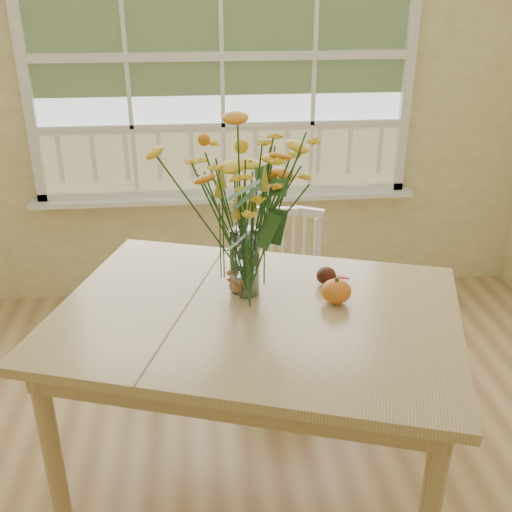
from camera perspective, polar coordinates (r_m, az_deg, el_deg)
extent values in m
cube|color=#CFBE84|center=(3.74, -3.24, 15.48)|extent=(4.00, 0.02, 2.70)
cube|color=silver|center=(3.69, -3.30, 18.50)|extent=(2.20, 0.00, 1.60)
cube|color=white|center=(3.83, -2.95, 5.53)|extent=(2.42, 0.12, 0.03)
cube|color=tan|center=(2.30, 0.05, -5.65)|extent=(1.77, 1.50, 0.04)
cube|color=tan|center=(2.33, 0.05, -7.13)|extent=(1.62, 1.35, 0.10)
cylinder|color=tan|center=(2.42, -18.84, -17.30)|extent=(0.07, 0.07, 0.77)
cylinder|color=tan|center=(3.06, -10.51, -6.56)|extent=(0.07, 0.07, 0.77)
cylinder|color=tan|center=(2.87, 15.37, -9.41)|extent=(0.07, 0.07, 0.77)
cube|color=white|center=(3.09, 2.37, -4.92)|extent=(0.47, 0.46, 0.05)
cube|color=white|center=(3.13, 2.53, 0.25)|extent=(0.41, 0.11, 0.47)
cylinder|color=white|center=(3.09, -0.78, -9.75)|extent=(0.03, 0.03, 0.40)
cylinder|color=white|center=(3.34, -0.36, -6.84)|extent=(0.03, 0.03, 0.40)
cylinder|color=white|center=(3.09, 5.21, -9.94)|extent=(0.03, 0.03, 0.40)
cylinder|color=white|center=(3.34, 5.13, -7.01)|extent=(0.03, 0.03, 0.40)
cylinder|color=white|center=(2.36, -1.09, -0.56)|extent=(0.12, 0.12, 0.27)
ellipsoid|color=orange|center=(2.34, 7.65, -3.44)|extent=(0.12, 0.12, 0.09)
cylinder|color=#CCB78C|center=(2.39, -1.73, -3.63)|extent=(0.06, 0.06, 0.01)
ellipsoid|color=brown|center=(2.38, -1.74, -2.92)|extent=(0.09, 0.09, 0.06)
ellipsoid|color=#38160F|center=(2.48, 6.69, -1.94)|extent=(0.08, 0.08, 0.07)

